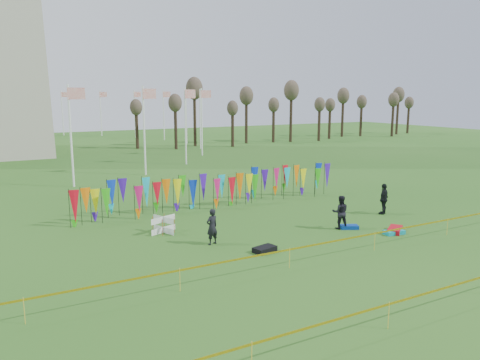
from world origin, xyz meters
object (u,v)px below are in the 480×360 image
kite_bag_blue (349,227)px  kite_bag_teal (394,232)px  person_left (212,227)px  person_right (384,199)px  person_mid (340,212)px  box_kite (163,225)px  kite_bag_black (265,249)px  kite_bag_red (395,230)px

kite_bag_blue → kite_bag_teal: kite_bag_teal is taller
person_left → person_right: size_ratio=0.93×
person_left → kite_bag_blue: 7.83m
person_mid → kite_bag_blue: bearing=-179.1°
box_kite → kite_bag_black: size_ratio=0.85×
box_kite → person_left: size_ratio=0.51×
person_left → kite_bag_red: (9.41, -2.80, -0.76)m
kite_bag_blue → box_kite: bearing=155.8°
kite_bag_blue → kite_bag_red: kite_bag_red is taller
kite_bag_black → kite_bag_teal: (7.42, -0.86, -0.02)m
kite_bag_blue → kite_bag_black: bearing=-170.2°
person_mid → kite_bag_blue: (0.44, -0.25, -0.82)m
kite_bag_red → box_kite: bearing=152.1°
box_kite → kite_bag_red: 12.27m
box_kite → kite_bag_red: bearing=-27.9°
kite_bag_red → kite_bag_black: (-7.75, 0.61, -0.00)m
person_right → kite_bag_black: (-10.07, -2.51, -0.83)m
kite_bag_blue → kite_bag_teal: bearing=-54.4°
person_mid → kite_bag_blue: person_mid is taller
person_right → kite_bag_teal: person_right is taller
box_kite → person_mid: bearing=-23.9°
person_right → kite_bag_blue: 4.36m
person_left → kite_bag_teal: person_left is taller
kite_bag_blue → person_left: bearing=171.6°
box_kite → kite_bag_blue: 10.02m
box_kite → person_right: (13.15, -2.63, 0.49)m
person_right → kite_bag_blue: size_ratio=1.98×
box_kite → person_mid: 9.52m
person_mid → kite_bag_teal: bearing=160.5°
kite_bag_teal → person_left: bearing=161.4°
kite_bag_red → kite_bag_blue: bearing=135.9°
kite_bag_blue → kite_bag_teal: size_ratio=0.89×
person_left → person_mid: bearing=157.9°
kite_bag_red → kite_bag_black: 7.78m
kite_bag_blue → kite_bag_black: 6.14m
person_left → person_right: (11.72, 0.32, 0.06)m
person_right → kite_bag_red: 3.97m
kite_bag_blue → kite_bag_black: size_ratio=0.89×
person_right → kite_bag_blue: person_right is taller
person_left → kite_bag_black: (1.66, -2.19, -0.76)m
kite_bag_blue → kite_bag_black: (-6.05, -1.05, 0.02)m
person_right → kite_bag_red: person_right is taller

